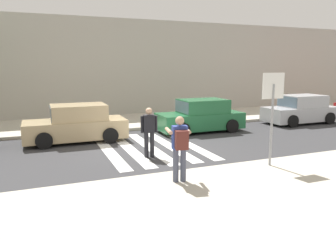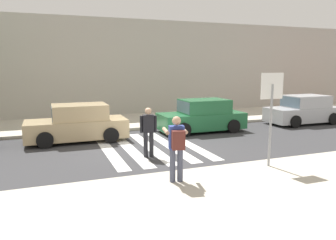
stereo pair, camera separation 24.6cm
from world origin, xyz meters
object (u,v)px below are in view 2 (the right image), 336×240
(stop_sign, at_px, (272,99))
(parked_car_silver, at_px, (304,110))
(parked_car_tan, at_px, (78,124))
(pedestrian_crossing, at_px, (148,129))
(parked_car_green, at_px, (202,117))
(photographer_with_backpack, at_px, (177,143))

(stop_sign, bearing_deg, parked_car_silver, 41.05)
(parked_car_tan, height_order, parked_car_silver, same)
(pedestrian_crossing, distance_m, parked_car_green, 5.08)
(pedestrian_crossing, distance_m, parked_car_silver, 10.51)
(pedestrian_crossing, relative_size, parked_car_silver, 0.42)
(photographer_with_backpack, xyz_separation_m, parked_car_green, (3.92, 6.40, -0.44))
(stop_sign, distance_m, pedestrian_crossing, 4.16)
(pedestrian_crossing, height_order, parked_car_green, pedestrian_crossing)
(photographer_with_backpack, height_order, parked_car_tan, photographer_with_backpack)
(stop_sign, xyz_separation_m, pedestrian_crossing, (-2.96, 2.67, -1.20))
(pedestrian_crossing, bearing_deg, parked_car_green, 42.26)
(stop_sign, bearing_deg, parked_car_green, 82.60)
(parked_car_green, relative_size, parked_car_silver, 1.00)
(parked_car_tan, relative_size, parked_car_green, 1.00)
(stop_sign, bearing_deg, photographer_with_backpack, -174.16)
(pedestrian_crossing, xyz_separation_m, parked_car_silver, (9.94, 3.41, -0.25))
(parked_car_silver, bearing_deg, parked_car_tan, 180.00)
(photographer_with_backpack, relative_size, parked_car_silver, 0.42)
(stop_sign, bearing_deg, parked_car_tan, 129.50)
(parked_car_green, bearing_deg, pedestrian_crossing, -137.74)
(stop_sign, bearing_deg, pedestrian_crossing, 138.01)
(stop_sign, height_order, parked_car_tan, stop_sign)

